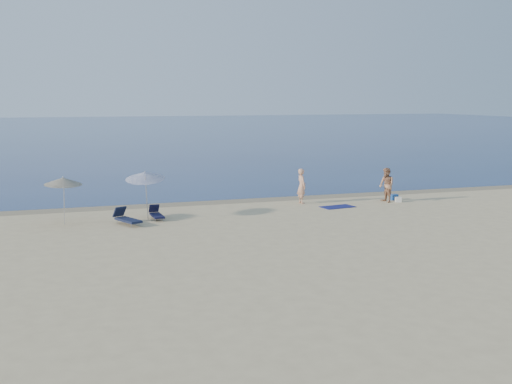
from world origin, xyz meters
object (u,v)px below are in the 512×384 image
at_px(person_right, 387,185).
at_px(blue_cooler, 394,197).
at_px(person_left, 302,186).
at_px(umbrella_near, 145,175).

bearing_deg(person_right, blue_cooler, 121.06).
xyz_separation_m(person_left, blue_cooler, (5.50, -0.55, -0.81)).
xyz_separation_m(person_right, blue_cooler, (0.82, 0.58, -0.81)).
distance_m(person_right, blue_cooler, 1.29).
distance_m(person_left, person_right, 4.81).
bearing_deg(umbrella_near, person_right, 23.12).
distance_m(blue_cooler, umbrella_near, 14.61).
relative_size(person_right, umbrella_near, 0.78).
bearing_deg(blue_cooler, person_right, -155.37).
height_order(person_right, blue_cooler, person_right).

